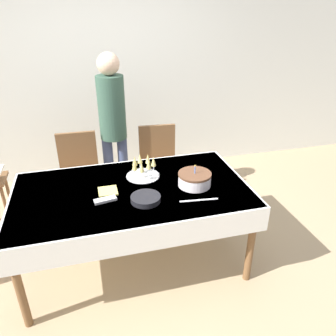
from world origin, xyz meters
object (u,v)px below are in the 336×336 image
object	(u,v)px
dining_chair_far_left	(80,175)
champagne_tray	(143,167)
dining_chair_far_right	(159,165)
person_standing	(113,119)
plate_stack_main	(146,199)
birthday_cake	(195,179)

from	to	relation	value
dining_chair_far_left	champagne_tray	distance (m)	0.93
dining_chair_far_right	person_standing	xyz separation A→B (m)	(-0.45, 0.16, 0.52)
champagne_tray	dining_chair_far_left	bearing A→B (deg)	129.82
champagne_tray	plate_stack_main	world-z (taller)	champagne_tray
dining_chair_far_right	birthday_cake	world-z (taller)	birthday_cake
birthday_cake	plate_stack_main	size ratio (longest dim) A/B	1.19
dining_chair_far_right	plate_stack_main	size ratio (longest dim) A/B	4.08
dining_chair_far_left	person_standing	xyz separation A→B (m)	(0.40, 0.16, 0.52)
champagne_tray	plate_stack_main	bearing A→B (deg)	-98.41
dining_chair_far_right	person_standing	size ratio (longest dim) A/B	0.55
dining_chair_far_right	birthday_cake	xyz separation A→B (m)	(0.09, -0.93, 0.31)
dining_chair_far_right	person_standing	distance (m)	0.71
dining_chair_far_left	birthday_cake	xyz separation A→B (m)	(0.93, -0.93, 0.31)
birthday_cake	champagne_tray	xyz separation A→B (m)	(-0.38, 0.26, 0.04)
dining_chair_far_left	dining_chair_far_right	xyz separation A→B (m)	(0.85, -0.00, 0.00)
dining_chair_far_right	birthday_cake	bearing A→B (deg)	-84.74
champagne_tray	birthday_cake	bearing A→B (deg)	-34.53
plate_stack_main	person_standing	bearing A→B (deg)	94.58
dining_chair_far_left	dining_chair_far_right	distance (m)	0.85
dining_chair_far_left	person_standing	world-z (taller)	person_standing
birthday_cake	plate_stack_main	world-z (taller)	birthday_cake
dining_chair_far_left	person_standing	bearing A→B (deg)	22.40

